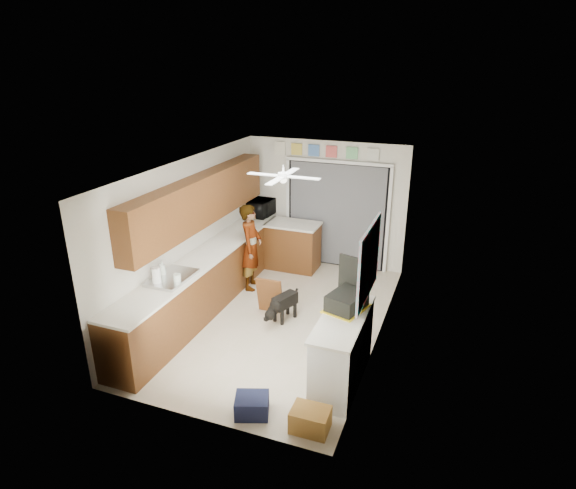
% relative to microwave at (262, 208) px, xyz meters
% --- Properties ---
extents(floor, '(5.00, 5.00, 0.00)m').
position_rel_microwave_xyz_m(floor, '(1.27, -2.25, -1.11)').
color(floor, beige).
rests_on(floor, ground).
extents(ceiling, '(5.00, 5.00, 0.00)m').
position_rel_microwave_xyz_m(ceiling, '(1.27, -2.25, 1.39)').
color(ceiling, white).
rests_on(ceiling, ground).
extents(wall_back, '(3.20, 0.00, 3.20)m').
position_rel_microwave_xyz_m(wall_back, '(1.27, 0.25, 0.14)').
color(wall_back, silver).
rests_on(wall_back, ground).
extents(wall_front, '(3.20, 0.00, 3.20)m').
position_rel_microwave_xyz_m(wall_front, '(1.27, -4.75, 0.14)').
color(wall_front, silver).
rests_on(wall_front, ground).
extents(wall_left, '(0.00, 5.00, 5.00)m').
position_rel_microwave_xyz_m(wall_left, '(-0.33, -2.25, 0.14)').
color(wall_left, silver).
rests_on(wall_left, ground).
extents(wall_right, '(0.00, 5.00, 5.00)m').
position_rel_microwave_xyz_m(wall_right, '(2.87, -2.25, 0.14)').
color(wall_right, silver).
rests_on(wall_right, ground).
extents(left_base_cabinets, '(0.60, 4.80, 0.90)m').
position_rel_microwave_xyz_m(left_base_cabinets, '(-0.03, -2.25, -0.66)').
color(left_base_cabinets, brown).
rests_on(left_base_cabinets, floor).
extents(left_countertop, '(0.62, 4.80, 0.04)m').
position_rel_microwave_xyz_m(left_countertop, '(-0.02, -2.25, -0.19)').
color(left_countertop, white).
rests_on(left_countertop, left_base_cabinets).
extents(upper_cabinets, '(0.32, 4.00, 0.80)m').
position_rel_microwave_xyz_m(upper_cabinets, '(-0.17, -2.05, 0.69)').
color(upper_cabinets, brown).
rests_on(upper_cabinets, wall_left).
extents(sink_basin, '(0.50, 0.76, 0.06)m').
position_rel_microwave_xyz_m(sink_basin, '(-0.02, -3.25, -0.15)').
color(sink_basin, silver).
rests_on(sink_basin, left_countertop).
extents(faucet, '(0.03, 0.03, 0.22)m').
position_rel_microwave_xyz_m(faucet, '(-0.21, -3.25, -0.06)').
color(faucet, silver).
rests_on(faucet, left_countertop).
extents(peninsula_base, '(1.00, 0.60, 0.90)m').
position_rel_microwave_xyz_m(peninsula_base, '(0.77, -0.25, -0.66)').
color(peninsula_base, brown).
rests_on(peninsula_base, floor).
extents(peninsula_top, '(1.04, 0.64, 0.04)m').
position_rel_microwave_xyz_m(peninsula_top, '(0.77, -0.25, -0.19)').
color(peninsula_top, white).
rests_on(peninsula_top, peninsula_base).
extents(back_opening_recess, '(2.00, 0.06, 2.10)m').
position_rel_microwave_xyz_m(back_opening_recess, '(1.52, 0.22, -0.06)').
color(back_opening_recess, black).
rests_on(back_opening_recess, wall_back).
extents(curtain_panel, '(1.90, 0.03, 2.05)m').
position_rel_microwave_xyz_m(curtain_panel, '(1.52, 0.18, -0.06)').
color(curtain_panel, slate).
rests_on(curtain_panel, wall_back).
extents(door_trim_left, '(0.06, 0.04, 2.10)m').
position_rel_microwave_xyz_m(door_trim_left, '(0.50, 0.19, -0.06)').
color(door_trim_left, white).
rests_on(door_trim_left, wall_back).
extents(door_trim_right, '(0.06, 0.04, 2.10)m').
position_rel_microwave_xyz_m(door_trim_right, '(2.54, 0.19, -0.06)').
color(door_trim_right, white).
rests_on(door_trim_right, wall_back).
extents(door_trim_head, '(2.10, 0.04, 0.06)m').
position_rel_microwave_xyz_m(door_trim_head, '(1.52, 0.19, 1.01)').
color(door_trim_head, white).
rests_on(door_trim_head, wall_back).
extents(header_frame_0, '(0.22, 0.02, 0.22)m').
position_rel_microwave_xyz_m(header_frame_0, '(0.67, 0.22, 1.19)').
color(header_frame_0, '#DCC249').
rests_on(header_frame_0, wall_back).
extents(header_frame_1, '(0.22, 0.02, 0.22)m').
position_rel_microwave_xyz_m(header_frame_1, '(1.02, 0.22, 1.19)').
color(header_frame_1, '#4B7BC9').
rests_on(header_frame_1, wall_back).
extents(header_frame_2, '(0.22, 0.02, 0.22)m').
position_rel_microwave_xyz_m(header_frame_2, '(1.37, 0.22, 1.19)').
color(header_frame_2, '#D75050').
rests_on(header_frame_2, wall_back).
extents(header_frame_3, '(0.22, 0.02, 0.22)m').
position_rel_microwave_xyz_m(header_frame_3, '(1.77, 0.22, 1.19)').
color(header_frame_3, '#6FC381').
rests_on(header_frame_3, wall_back).
extents(header_frame_4, '(0.22, 0.02, 0.22)m').
position_rel_microwave_xyz_m(header_frame_4, '(2.17, 0.22, 1.19)').
color(header_frame_4, silver).
rests_on(header_frame_4, wall_back).
extents(route66_sign, '(0.22, 0.02, 0.26)m').
position_rel_microwave_xyz_m(route66_sign, '(0.32, 0.22, 1.19)').
color(route66_sign, silver).
rests_on(route66_sign, wall_back).
extents(right_counter_base, '(0.50, 1.40, 0.90)m').
position_rel_microwave_xyz_m(right_counter_base, '(2.62, -3.45, -0.66)').
color(right_counter_base, white).
rests_on(right_counter_base, floor).
extents(right_counter_top, '(0.54, 1.44, 0.04)m').
position_rel_microwave_xyz_m(right_counter_top, '(2.61, -3.45, -0.19)').
color(right_counter_top, white).
rests_on(right_counter_top, right_counter_base).
extents(abstract_painting, '(0.03, 1.15, 0.95)m').
position_rel_microwave_xyz_m(abstract_painting, '(2.85, -3.25, 0.54)').
color(abstract_painting, '#ED5771').
rests_on(abstract_painting, wall_right).
extents(ceiling_fan, '(1.14, 1.14, 0.24)m').
position_rel_microwave_xyz_m(ceiling_fan, '(1.27, -2.05, 1.21)').
color(ceiling_fan, white).
rests_on(ceiling_fan, ceiling).
extents(microwave, '(0.45, 0.62, 0.33)m').
position_rel_microwave_xyz_m(microwave, '(0.00, 0.00, 0.00)').
color(microwave, black).
rests_on(microwave, left_countertop).
extents(soap_bottle, '(0.13, 0.13, 0.27)m').
position_rel_microwave_xyz_m(soap_bottle, '(-0.18, -3.23, -0.03)').
color(soap_bottle, silver).
rests_on(soap_bottle, left_countertop).
extents(jar_a, '(0.14, 0.14, 0.15)m').
position_rel_microwave_xyz_m(jar_a, '(0.14, -3.35, -0.09)').
color(jar_a, silver).
rests_on(jar_a, left_countertop).
extents(paper_towel_roll, '(0.16, 0.16, 0.27)m').
position_rel_microwave_xyz_m(paper_towel_roll, '(-0.10, -3.50, -0.03)').
color(paper_towel_roll, white).
rests_on(paper_towel_roll, left_countertop).
extents(suitcase, '(0.51, 0.60, 0.22)m').
position_rel_microwave_xyz_m(suitcase, '(2.59, -3.21, -0.06)').
color(suitcase, black).
rests_on(suitcase, right_counter_top).
extents(suitcase_rim, '(0.59, 0.68, 0.02)m').
position_rel_microwave_xyz_m(suitcase_rim, '(2.59, -3.21, -0.17)').
color(suitcase_rim, yellow).
rests_on(suitcase_rim, suitcase).
extents(suitcase_lid, '(0.41, 0.15, 0.50)m').
position_rel_microwave_xyz_m(suitcase_lid, '(2.59, -2.92, 0.19)').
color(suitcase_lid, black).
rests_on(suitcase_lid, suitcase).
extents(cardboard_box, '(0.44, 0.33, 0.27)m').
position_rel_microwave_xyz_m(cardboard_box, '(2.52, -4.45, -0.97)').
color(cardboard_box, '#B78739').
rests_on(cardboard_box, floor).
extents(navy_crate, '(0.48, 0.44, 0.24)m').
position_rel_microwave_xyz_m(navy_crate, '(1.80, -4.45, -0.98)').
color(navy_crate, '#161A37').
rests_on(navy_crate, floor).
extents(cabinet_door_panel, '(0.44, 0.18, 0.65)m').
position_rel_microwave_xyz_m(cabinet_door_panel, '(1.06, -2.14, -0.78)').
color(cabinet_door_panel, brown).
rests_on(cabinet_door_panel, floor).
extents(man, '(0.47, 0.63, 1.58)m').
position_rel_microwave_xyz_m(man, '(0.37, -1.35, -0.31)').
color(man, white).
rests_on(man, floor).
extents(dog, '(0.48, 0.68, 0.49)m').
position_rel_microwave_xyz_m(dog, '(1.37, -2.23, -0.86)').
color(dog, black).
rests_on(dog, floor).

